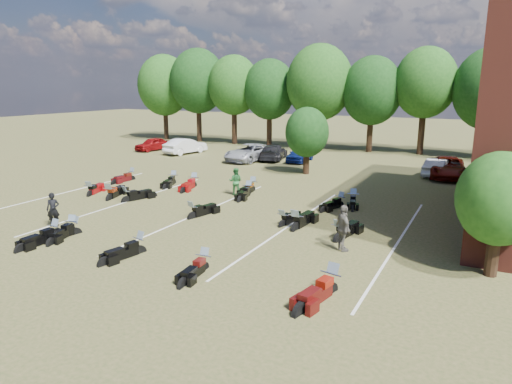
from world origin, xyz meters
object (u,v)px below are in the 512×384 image
Objects in this scene: person_green at (235,181)px; person_grey at (343,228)px; car_0 at (153,144)px; motorcycle_7 at (90,196)px; car_4 at (300,154)px; motorcycle_3 at (76,234)px; motorcycle_14 at (132,180)px; person_black at (53,210)px.

person_grey is (8.56, -6.33, 0.12)m from person_green.
car_0 is 1.69× the size of motorcycle_7.
person_grey is 16.34m from motorcycle_7.
person_green is at bearing -89.47° from car_4.
person_green is at bearing -26.53° from car_0.
car_0 is 1.90× the size of motorcycle_3.
person_green is 10.14m from motorcycle_3.
car_4 is (15.79, 0.45, 0.02)m from car_0.
person_grey reaches higher than motorcycle_3.
motorcycle_7 is at bearing -74.35° from motorcycle_14.
car_4 is 22.93m from motorcycle_3.
car_0 is 1.76× the size of motorcycle_14.
motorcycle_14 is (8.25, -12.20, -0.65)m from car_0.
car_0 is 2.01× the size of person_grey.
motorcycle_3 is 7.44m from motorcycle_7.
person_green is at bearing 87.45° from motorcycle_3.
person_black is at bearing -63.59° from motorcycle_14.
person_grey reaches higher than car_0.
motorcycle_3 is (14.26, -22.41, -0.65)m from car_0.
car_0 is at bearing -80.20° from motorcycle_7.
car_4 reaches higher than motorcycle_14.
person_black is at bearing 61.35° from person_grey.
car_4 is 2.08× the size of person_grey.
motorcycle_7 is (-4.99, 5.51, 0.00)m from motorcycle_3.
motorcycle_14 is at bearing 133.04° from motorcycle_3.
motorcycle_3 is 0.93× the size of motorcycle_14.
car_0 reaches higher than motorcycle_14.
motorcycle_7 is (-6.51, -17.35, -0.67)m from car_4.
person_black is at bearing -50.24° from car_0.
motorcycle_3 is (-1.52, -22.87, -0.67)m from car_4.
motorcycle_3 is (1.83, -0.40, -0.80)m from person_black.
person_grey is 0.84× the size of motorcycle_7.
car_4 reaches higher than car_0.
motorcycle_7 is at bearing 40.89° from person_grey.
person_black reaches higher than car_4.
motorcycle_7 reaches higher than motorcycle_14.
car_0 is at bearing 127.40° from motorcycle_14.
person_black reaches higher than car_0.
car_4 is 1.83× the size of motorcycle_14.
car_4 is at bearing 98.73° from motorcycle_3.
person_grey reaches higher than person_green.
car_0 reaches higher than motorcycle_3.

